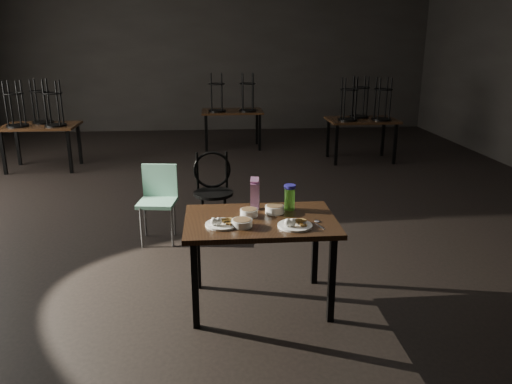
{
  "coord_description": "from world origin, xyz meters",
  "views": [
    {
      "loc": [
        -0.1,
        -6.01,
        2.13
      ],
      "look_at": [
        0.26,
        -1.91,
        0.85
      ],
      "focal_mm": 35.0,
      "sensor_mm": 36.0,
      "label": 1
    }
  ],
  "objects": [
    {
      "name": "spoon",
      "position": [
        0.69,
        -2.42,
        0.75
      ],
      "size": [
        0.06,
        0.21,
        0.01
      ],
      "color": "silver",
      "rests_on": "main_table"
    },
    {
      "name": "bentwood_chair",
      "position": [
        -0.12,
        -0.69,
        0.55
      ],
      "size": [
        0.44,
        0.44,
        0.92
      ],
      "rotation": [
        0.0,
        0.0,
        0.04
      ],
      "color": "black",
      "rests_on": "ground"
    },
    {
      "name": "room",
      "position": [
        -0.06,
        0.01,
        2.33
      ],
      "size": [
        12.0,
        12.04,
        3.22
      ],
      "color": "black",
      "rests_on": "ground"
    },
    {
      "name": "bowl_near",
      "position": [
        0.17,
        -2.23,
        0.78
      ],
      "size": [
        0.14,
        0.14,
        0.06
      ],
      "color": "white",
      "rests_on": "main_table"
    },
    {
      "name": "main_table",
      "position": [
        0.26,
        -2.31,
        0.67
      ],
      "size": [
        1.2,
        0.8,
        0.75
      ],
      "color": "black",
      "rests_on": "ground"
    },
    {
      "name": "plate_right",
      "position": [
        0.5,
        -2.5,
        0.77
      ],
      "size": [
        0.27,
        0.27,
        0.09
      ],
      "color": "white",
      "rests_on": "main_table"
    },
    {
      "name": "school_chair",
      "position": [
        -0.71,
        -0.82,
        0.5
      ],
      "size": [
        0.43,
        0.43,
        0.82
      ],
      "rotation": [
        0.0,
        0.0,
        -0.14
      ],
      "color": "#68A289",
      "rests_on": "ground"
    },
    {
      "name": "bowl_big",
      "position": [
        0.1,
        -2.46,
        0.78
      ],
      "size": [
        0.16,
        0.16,
        0.06
      ],
      "color": "white",
      "rests_on": "main_table"
    },
    {
      "name": "bg_table_far",
      "position": [
        0.29,
        3.86,
        0.75
      ],
      "size": [
        1.2,
        0.8,
        1.48
      ],
      "color": "black",
      "rests_on": "ground"
    },
    {
      "name": "bowl_far",
      "position": [
        0.39,
        -2.17,
        0.78
      ],
      "size": [
        0.16,
        0.16,
        0.06
      ],
      "color": "white",
      "rests_on": "main_table"
    },
    {
      "name": "juice_carton",
      "position": [
        0.23,
        -2.06,
        0.88
      ],
      "size": [
        0.08,
        0.08,
        0.28
      ],
      "color": "#8B197A",
      "rests_on": "main_table"
    },
    {
      "name": "plate_left",
      "position": [
        -0.05,
        -2.43,
        0.77
      ],
      "size": [
        0.26,
        0.26,
        0.08
      ],
      "color": "white",
      "rests_on": "main_table"
    },
    {
      "name": "water_bottle",
      "position": [
        0.52,
        -2.1,
        0.86
      ],
      "size": [
        0.1,
        0.1,
        0.21
      ],
      "color": "#68D83F",
      "rests_on": "main_table"
    },
    {
      "name": "bg_table_right",
      "position": [
        2.53,
        2.59,
        0.78
      ],
      "size": [
        1.2,
        0.8,
        1.48
      ],
      "color": "black",
      "rests_on": "ground"
    },
    {
      "name": "bg_table_left",
      "position": [
        -2.95,
        2.45,
        0.78
      ],
      "size": [
        1.2,
        0.8,
        1.48
      ],
      "color": "black",
      "rests_on": "ground"
    }
  ]
}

